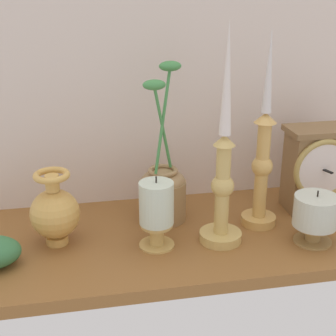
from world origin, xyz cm
name	(u,v)px	position (x,y,z in cm)	size (l,w,h in cm)	color
ground_plane	(193,237)	(0.00, 0.00, -1.20)	(100.00, 36.00, 2.40)	brown
back_wall	(175,52)	(0.00, 18.50, 32.50)	(120.00, 2.00, 65.00)	silver
mantel_clock	(315,168)	(27.65, 5.29, 9.44)	(13.06, 10.68, 18.24)	brown
candlestick_tall_left	(262,163)	(13.88, 0.81, 13.36)	(7.02, 7.02, 39.45)	tan
candlestick_tall_center	(223,176)	(4.29, -4.41, 13.38)	(8.11, 8.11, 41.49)	tan
brass_vase_bulbous	(55,211)	(-26.51, 0.53, 6.69)	(9.32, 9.32, 14.59)	#DAA650
brass_vase_jar	(163,188)	(-4.84, 6.84, 6.92)	(9.47, 9.47, 32.33)	#A07D50
pillar_candle_front	(315,215)	(21.50, -8.25, 5.60)	(8.38, 8.38, 10.68)	#A58148
pillar_candle_near_clock	(156,210)	(-8.06, -4.00, 7.42)	(6.67, 6.67, 14.11)	tan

